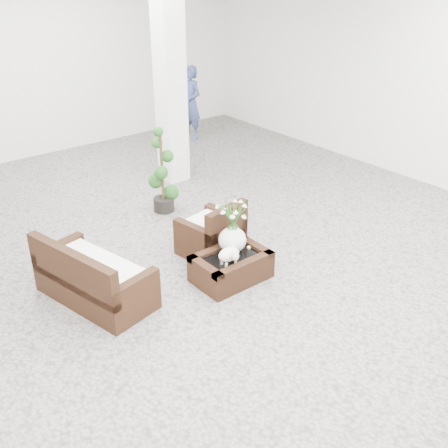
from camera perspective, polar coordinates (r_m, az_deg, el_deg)
ground at (r=6.98m, az=-0.52°, el=-4.25°), size 11.00×11.00×0.00m
column at (r=9.14m, az=-5.73°, el=15.06°), size 0.40×0.40×3.50m
coffee_table at (r=6.60m, az=0.76°, el=-4.66°), size 0.90×0.60×0.31m
sheep_figurine at (r=6.34m, az=0.51°, el=-3.38°), size 0.28×0.23×0.21m
planter_narcissus at (r=6.45m, az=0.91°, el=0.21°), size 0.44×0.44×0.80m
tealight at (r=6.70m, az=2.64°, el=-2.49°), size 0.04×0.04×0.03m
armchair at (r=7.06m, az=-1.44°, el=-0.34°), size 0.81×0.79×0.76m
loveseat at (r=6.30m, az=-13.56°, el=-4.80°), size 0.98×1.54×0.76m
topiary at (r=8.18m, az=-6.57°, el=5.65°), size 0.36×0.36×1.33m
shopper at (r=11.56m, az=-3.55°, el=12.65°), size 0.42×0.59×1.53m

